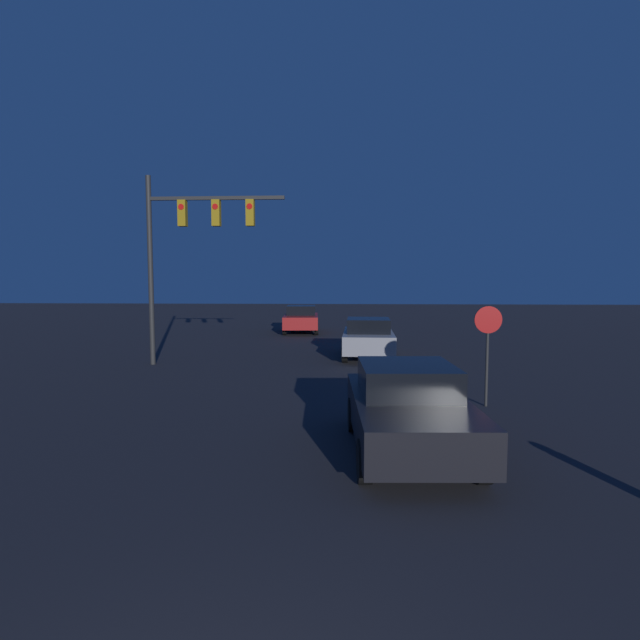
{
  "coord_description": "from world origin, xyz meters",
  "views": [
    {
      "loc": [
        0.69,
        -2.05,
        3.02
      ],
      "look_at": [
        0.0,
        10.87,
        1.97
      ],
      "focal_mm": 28.0,
      "sensor_mm": 36.0,
      "label": 1
    }
  ],
  "objects_px": {
    "car_near": "(408,408)",
    "car_mid": "(368,337)",
    "traffic_signal_mast": "(188,236)",
    "stop_sign": "(488,338)",
    "car_far": "(301,319)"
  },
  "relations": [
    {
      "from": "car_near",
      "to": "car_mid",
      "type": "height_order",
      "value": "same"
    },
    {
      "from": "traffic_signal_mast",
      "to": "stop_sign",
      "type": "distance_m",
      "value": 10.79
    },
    {
      "from": "car_mid",
      "to": "traffic_signal_mast",
      "type": "height_order",
      "value": "traffic_signal_mast"
    },
    {
      "from": "car_mid",
      "to": "traffic_signal_mast",
      "type": "xyz_separation_m",
      "value": [
        -6.4,
        -1.97,
        3.74
      ]
    },
    {
      "from": "car_near",
      "to": "car_mid",
      "type": "xyz_separation_m",
      "value": [
        -0.23,
        10.68,
        0.0
      ]
    },
    {
      "from": "car_near",
      "to": "stop_sign",
      "type": "distance_m",
      "value": 4.1
    },
    {
      "from": "car_far",
      "to": "stop_sign",
      "type": "relative_size",
      "value": 1.77
    },
    {
      "from": "car_mid",
      "to": "car_far",
      "type": "distance_m",
      "value": 9.65
    },
    {
      "from": "car_mid",
      "to": "car_far",
      "type": "xyz_separation_m",
      "value": [
        -3.43,
        9.02,
        0.0
      ]
    },
    {
      "from": "car_mid",
      "to": "traffic_signal_mast",
      "type": "relative_size",
      "value": 0.63
    },
    {
      "from": "car_mid",
      "to": "car_far",
      "type": "relative_size",
      "value": 0.99
    },
    {
      "from": "car_near",
      "to": "car_mid",
      "type": "relative_size",
      "value": 1.01
    },
    {
      "from": "car_mid",
      "to": "car_far",
      "type": "height_order",
      "value": "same"
    },
    {
      "from": "car_mid",
      "to": "car_far",
      "type": "bearing_deg",
      "value": 112.39
    },
    {
      "from": "traffic_signal_mast",
      "to": "stop_sign",
      "type": "relative_size",
      "value": 2.76
    }
  ]
}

